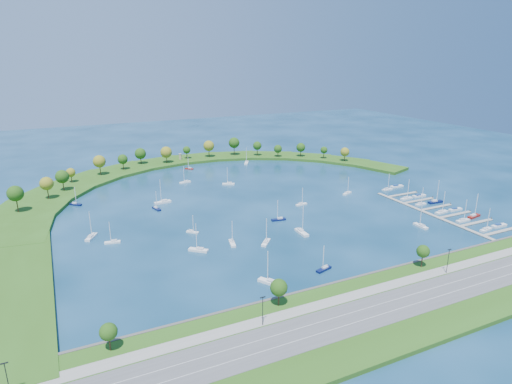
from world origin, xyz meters
name	(u,v)px	position (x,y,z in m)	size (l,w,h in m)	color
ground	(252,202)	(0.00, 0.00, 0.00)	(700.00, 700.00, 0.00)	#072940
south_shoreline	(402,302)	(0.03, -122.88, 1.00)	(420.00, 43.10, 11.60)	#2A5215
breakwater	(154,188)	(-46.33, 48.72, 0.99)	(286.74, 247.64, 2.00)	#2A5215
breakwater_trees	(177,157)	(-19.92, 88.99, 10.72)	(237.39, 90.29, 14.98)	#382314
harbor_tower	(180,157)	(-9.72, 116.03, 4.41)	(2.60, 2.60, 4.72)	gray
dock_system	(439,212)	(85.30, -61.00, 0.35)	(24.28, 82.00, 1.60)	gray
moored_boat_0	(421,225)	(60.00, -72.33, 0.91)	(2.43, 8.35, 12.23)	white
moored_boat_1	(163,202)	(-48.04, 20.30, 0.98)	(10.03, 3.78, 14.39)	white
moored_boat_2	(156,208)	(-53.96, 10.97, 0.87)	(3.82, 7.64, 10.82)	#0A123F
moored_boat_3	(113,241)	(-82.93, -25.79, 0.86)	(7.31, 3.26, 10.39)	white
moored_boat_4	(91,236)	(-91.22, -15.70, 0.94)	(6.60, 8.91, 13.03)	white
moored_boat_5	(279,219)	(-0.17, -33.39, 0.89)	(7.93, 3.30, 11.31)	#0A123F
moored_boat_6	(266,242)	(-19.45, -56.78, 0.91)	(7.27, 7.66, 12.14)	white
moored_boat_7	(302,232)	(1.49, -53.61, 0.98)	(3.07, 9.91, 14.44)	white
moored_boat_8	(185,182)	(-23.97, 55.58, 0.89)	(8.10, 3.42, 11.54)	white
moored_boat_9	(229,183)	(0.94, 39.00, 0.90)	(8.18, 5.62, 11.80)	white
moored_boat_10	(192,231)	(-46.01, -29.94, 0.84)	(5.61, 5.78, 9.25)	white
moored_boat_11	(301,204)	(23.22, -17.54, 0.86)	(7.23, 2.78, 10.36)	white
moored_boat_12	(269,281)	(-34.76, -90.08, 0.95)	(6.92, 9.04, 13.32)	white
moored_boat_13	(232,242)	(-33.65, -50.59, 0.90)	(3.98, 8.22, 11.65)	white
moored_boat_14	(347,193)	(59.94, -11.76, 0.88)	(7.61, 4.81, 10.87)	white
moored_boat_15	(76,204)	(-94.32, 38.51, 0.87)	(6.77, 6.51, 10.79)	#0A123F
moored_boat_16	(246,162)	(36.21, 87.93, 0.95)	(6.86, 9.21, 13.49)	white
moored_boat_17	(189,168)	(-10.47, 89.97, 0.85)	(6.17, 5.67, 9.64)	maroon
moored_boat_18	(199,249)	(-49.96, -51.18, 0.94)	(8.27, 7.66, 12.97)	white
moored_boat_19	(324,268)	(-10.08, -89.98, 0.88)	(7.77, 4.16, 10.99)	#0A123F
docked_boat_0	(486,229)	(85.53, -89.62, 0.89)	(8.02, 3.25, 11.45)	white
docked_boat_1	(499,225)	(95.97, -88.95, 0.66)	(8.89, 2.68, 1.80)	white
docked_boat_2	(463,220)	(85.52, -76.09, 0.91)	(8.18, 2.29, 12.02)	white
docked_boat_3	(474,216)	(96.01, -74.21, 0.94)	(9.23, 3.96, 13.13)	maroon
docked_boat_4	(442,212)	(85.51, -62.11, 0.92)	(8.65, 3.20, 12.43)	white
docked_boat_5	(455,209)	(95.97, -62.17, 0.64)	(8.62, 2.62, 1.75)	white
docked_boat_6	(421,204)	(85.54, -46.98, 0.86)	(7.09, 2.07, 10.38)	white
docked_boat_7	(435,201)	(96.00, -48.00, 0.96)	(9.52, 3.21, 13.78)	#0A123F
docked_boat_8	(406,198)	(85.52, -35.66, 0.92)	(8.53, 2.94, 12.33)	white
docked_boat_9	(419,196)	(95.97, -35.28, 0.69)	(9.21, 2.69, 1.87)	white
docked_boat_10	(387,189)	(87.93, -16.26, 0.87)	(7.39, 2.14, 10.83)	white
docked_boat_11	(396,186)	(97.86, -13.88, 0.70)	(9.41, 2.95, 1.90)	white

